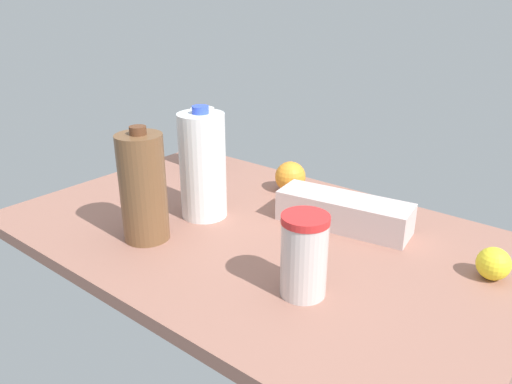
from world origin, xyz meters
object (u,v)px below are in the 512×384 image
object	(u,v)px
egg_carton	(344,212)
chocolate_milk_jug	(143,188)
milk_jug	(203,166)
orange_beside_bowl	(290,177)
shaker_bottle	(204,139)
lemon_by_jug	(493,264)
tumbler_cup	(304,255)

from	to	relation	value
egg_carton	chocolate_milk_jug	size ratio (longest dim) A/B	1.20
milk_jug	egg_carton	distance (cm)	36.04
milk_jug	orange_beside_bowl	bearing A→B (deg)	74.34
egg_carton	shaker_bottle	distance (cm)	56.75
lemon_by_jug	orange_beside_bowl	size ratio (longest dim) A/B	0.76
tumbler_cup	chocolate_milk_jug	xyz separation A→B (cm)	(-40.72, -3.75, 4.33)
egg_carton	orange_beside_bowl	distance (cm)	25.42
shaker_bottle	orange_beside_bowl	bearing A→B (deg)	2.50
chocolate_milk_jug	lemon_by_jug	distance (cm)	74.64
shaker_bottle	lemon_by_jug	world-z (taller)	shaker_bottle
tumbler_cup	lemon_by_jug	xyz separation A→B (cm)	(26.21, 27.99, -4.83)
chocolate_milk_jug	lemon_by_jug	world-z (taller)	chocolate_milk_jug
chocolate_milk_jug	egg_carton	bearing A→B (deg)	46.40
lemon_by_jug	orange_beside_bowl	bearing A→B (deg)	167.82
egg_carton	lemon_by_jug	bearing A→B (deg)	-11.69
shaker_bottle	chocolate_milk_jug	bearing A→B (deg)	-61.19
shaker_bottle	milk_jug	bearing A→B (deg)	-45.50
orange_beside_bowl	tumbler_cup	bearing A→B (deg)	-51.93
milk_jug	orange_beside_bowl	world-z (taller)	milk_jug
chocolate_milk_jug	orange_beside_bowl	bearing A→B (deg)	78.51
tumbler_cup	chocolate_milk_jug	size ratio (longest dim) A/B	0.61
egg_carton	lemon_by_jug	world-z (taller)	egg_carton
lemon_by_jug	shaker_bottle	bearing A→B (deg)	173.02
tumbler_cup	shaker_bottle	xyz separation A→B (cm)	(-64.27, 39.07, 1.70)
shaker_bottle	orange_beside_bowl	size ratio (longest dim) A/B	2.26
shaker_bottle	lemon_by_jug	size ratio (longest dim) A/B	2.97
orange_beside_bowl	lemon_by_jug	bearing A→B (deg)	-12.18
milk_jug	egg_carton	bearing A→B (deg)	28.10
tumbler_cup	orange_beside_bowl	world-z (taller)	tumbler_cup
chocolate_milk_jug	milk_jug	bearing A→B (deg)	85.19
tumbler_cup	shaker_bottle	distance (cm)	75.23
egg_carton	shaker_bottle	world-z (taller)	shaker_bottle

